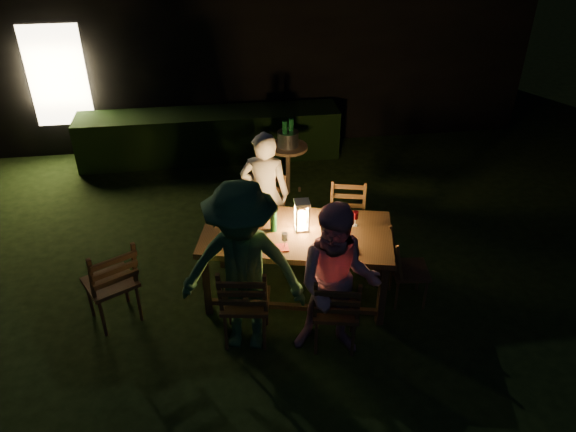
{
  "coord_description": "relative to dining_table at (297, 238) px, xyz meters",
  "views": [
    {
      "loc": [
        -0.39,
        -4.81,
        4.21
      ],
      "look_at": [
        0.32,
        0.36,
        0.89
      ],
      "focal_mm": 35.0,
      "sensor_mm": 36.0,
      "label": 1
    }
  ],
  "objects": [
    {
      "name": "chair_spare",
      "position": [
        -1.98,
        -0.17,
        -0.43
      ],
      "size": [
        0.67,
        0.69,
        1.09
      ],
      "rotation": [
        0.0,
        0.0,
        0.5
      ],
      "color": "#51331B",
      "rests_on": "ground"
    },
    {
      "name": "lantern",
      "position": [
        0.06,
        0.04,
        0.24
      ],
      "size": [
        0.16,
        0.16,
        0.35
      ],
      "color": "white",
      "rests_on": "dining_table"
    },
    {
      "name": "plate_near_left",
      "position": [
        -0.59,
        -0.09,
        0.09
      ],
      "size": [
        0.25,
        0.25,
        0.01
      ],
      "primitive_type": "cylinder",
      "color": "white",
      "rests_on": "dining_table"
    },
    {
      "name": "garden_envelope",
      "position": [
        -0.4,
        6.04,
        0.82
      ],
      "size": [
        40.0,
        40.0,
        3.2
      ],
      "color": "black",
      "rests_on": "ground"
    },
    {
      "name": "phone",
      "position": [
        -0.67,
        -0.15,
        0.09
      ],
      "size": [
        0.14,
        0.07,
        0.01
      ],
      "primitive_type": "cube",
      "color": "black",
      "rests_on": "dining_table"
    },
    {
      "name": "ice_bucket",
      "position": [
        0.22,
        2.31,
        0.11
      ],
      "size": [
        0.3,
        0.3,
        0.22
      ],
      "primitive_type": "cylinder",
      "color": "#A5A8AD",
      "rests_on": "side_table"
    },
    {
      "name": "wineglass_c",
      "position": [
        0.23,
        -0.34,
        0.17
      ],
      "size": [
        0.06,
        0.06,
        0.18
      ],
      "primitive_type": null,
      "color": "#59070F",
      "rests_on": "dining_table"
    },
    {
      "name": "dining_table",
      "position": [
        0.0,
        0.0,
        0.0
      ],
      "size": [
        2.2,
        1.44,
        0.84
      ],
      "rotation": [
        0.0,
        0.0,
        -0.23
      ],
      "color": "#51331B",
      "rests_on": "ground"
    },
    {
      "name": "plate_near_right",
      "position": [
        0.39,
        -0.32,
        0.09
      ],
      "size": [
        0.25,
        0.25,
        0.01
      ],
      "primitive_type": "cylinder",
      "color": "white",
      "rests_on": "dining_table"
    },
    {
      "name": "side_table",
      "position": [
        0.22,
        2.31,
        -0.09
      ],
      "size": [
        0.57,
        0.57,
        0.76
      ],
      "color": "brown",
      "rests_on": "ground"
    },
    {
      "name": "chair_near_right",
      "position": [
        0.26,
        -0.85,
        -0.46
      ],
      "size": [
        0.53,
        0.56,
        1.0
      ],
      "rotation": [
        0.0,
        0.0,
        -0.21
      ],
      "color": "#51331B",
      "rests_on": "ground"
    },
    {
      "name": "chair_far_left",
      "position": [
        -0.26,
        0.85,
        -0.45
      ],
      "size": [
        0.58,
        0.6,
        1.03
      ],
      "rotation": [
        0.0,
        0.0,
        2.86
      ],
      "color": "#51331B",
      "rests_on": "ground"
    },
    {
      "name": "chair_end",
      "position": [
        1.2,
        -0.28,
        -0.49
      ],
      "size": [
        0.48,
        0.45,
        0.91
      ],
      "rotation": [
        0.0,
        0.0,
        -1.68
      ],
      "color": "#51331B",
      "rests_on": "ground"
    },
    {
      "name": "bottle_bucket_a",
      "position": [
        0.17,
        2.27,
        0.16
      ],
      "size": [
        0.07,
        0.07,
        0.32
      ],
      "primitive_type": "cylinder",
      "color": "#0F471E",
      "rests_on": "side_table"
    },
    {
      "name": "napkin_right",
      "position": [
        0.47,
        -0.42,
        0.09
      ],
      "size": [
        0.18,
        0.14,
        0.01
      ],
      "primitive_type": "cube",
      "color": "red",
      "rests_on": "dining_table"
    },
    {
      "name": "person_opp_right",
      "position": [
        0.25,
        -0.9,
        0.08
      ],
      "size": [
        0.94,
        0.8,
        1.67
      ],
      "primitive_type": "imported",
      "rotation": [
        0.0,
        0.0,
        -0.23
      ],
      "color": "#CF8EA2",
      "rests_on": "ground"
    },
    {
      "name": "person_opp_left",
      "position": [
        -0.62,
        -0.7,
        0.17
      ],
      "size": [
        1.33,
        0.95,
        1.86
      ],
      "primitive_type": "imported",
      "rotation": [
        0.0,
        0.0,
        -0.23
      ],
      "color": "#2E5D35",
      "rests_on": "ground"
    },
    {
      "name": "bottle_table",
      "position": [
        -0.24,
        0.06,
        0.22
      ],
      "size": [
        0.07,
        0.07,
        0.28
      ],
      "primitive_type": "cylinder",
      "color": "#0F471E",
      "rests_on": "dining_table"
    },
    {
      "name": "chair_far_right",
      "position": [
        0.71,
        0.62,
        -0.47
      ],
      "size": [
        0.53,
        0.55,
        0.97
      ],
      "rotation": [
        0.0,
        0.0,
        2.9
      ],
      "color": "#51331B",
      "rests_on": "ground"
    },
    {
      "name": "plate_far_right",
      "position": [
        0.49,
        0.11,
        0.09
      ],
      "size": [
        0.25,
        0.25,
        0.01
      ],
      "primitive_type": "cylinder",
      "color": "white",
      "rests_on": "dining_table"
    },
    {
      "name": "person_house_side",
      "position": [
        -0.25,
        0.9,
        0.05
      ],
      "size": [
        0.66,
        0.51,
        1.62
      ],
      "primitive_type": "imported",
      "rotation": [
        0.0,
        0.0,
        2.91
      ],
      "color": "silver",
      "rests_on": "ground"
    },
    {
      "name": "bottle_bucket_b",
      "position": [
        0.27,
        2.35,
        0.16
      ],
      "size": [
        0.07,
        0.07,
        0.32
      ],
      "primitive_type": "cylinder",
      "color": "#0F471E",
      "rests_on": "side_table"
    },
    {
      "name": "wineglass_b",
      "position": [
        -0.73,
        0.05,
        0.17
      ],
      "size": [
        0.06,
        0.06,
        0.18
      ],
      "primitive_type": null,
      "color": "#59070F",
      "rests_on": "dining_table"
    },
    {
      "name": "napkin_left",
      "position": [
        -0.22,
        -0.28,
        0.09
      ],
      "size": [
        0.18,
        0.14,
        0.01
      ],
      "primitive_type": "cube",
      "color": "red",
      "rests_on": "dining_table"
    },
    {
      "name": "wineglass_e",
      "position": [
        -0.17,
        -0.27,
        0.17
      ],
      "size": [
        0.06,
        0.06,
        0.18
      ],
      "primitive_type": null,
      "color": "silver",
      "rests_on": "dining_table"
    },
    {
      "name": "wineglass_a",
      "position": [
        -0.23,
        0.34,
        0.17
      ],
      "size": [
        0.06,
        0.06,
        0.18
      ],
      "primitive_type": null,
      "color": "#59070F",
      "rests_on": "dining_table"
    },
    {
      "name": "chair_near_left",
      "position": [
        -0.61,
        -0.65,
        -0.44
      ],
      "size": [
        0.55,
        0.58,
        1.06
      ],
      "rotation": [
        0.0,
        0.0,
        -0.16
      ],
      "color": "#51331B",
      "rests_on": "ground"
    },
    {
      "name": "wineglass_d",
      "position": [
        0.64,
        0.03,
        0.17
      ],
      "size": [
        0.06,
        0.06,
        0.18
      ],
      "primitive_type": null,
      "color": "#59070F",
      "rests_on": "dining_table"
    },
    {
      "name": "plate_far_left",
      "position": [
        -0.49,
        0.34,
        0.09
      ],
      "size": [
        0.25,
        0.25,
        0.01
      ],
      "primitive_type": "cylinder",
      "color": "white",
      "rests_on": "dining_table"
    }
  ]
}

